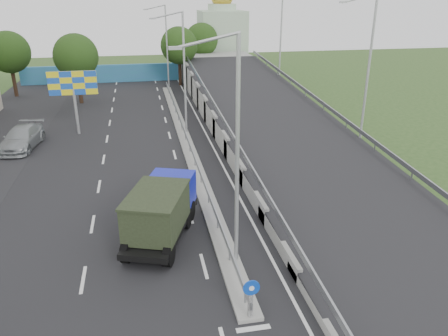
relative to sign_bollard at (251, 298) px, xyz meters
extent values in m
cube|color=black|center=(-3.00, 17.83, -1.03)|extent=(26.00, 90.00, 0.04)
cube|color=gray|center=(0.00, 21.83, -0.93)|extent=(1.00, 44.00, 0.20)
cube|color=gray|center=(12.30, 21.83, 1.32)|extent=(0.10, 50.00, 0.32)
cube|color=gray|center=(2.80, 21.83, 1.32)|extent=(0.10, 50.00, 0.32)
cube|color=gray|center=(0.00, 21.83, -0.28)|extent=(0.08, 44.00, 0.32)
cylinder|color=gray|center=(0.00, 21.83, -0.53)|extent=(0.09, 0.09, 0.60)
cylinder|color=black|center=(0.00, 0.03, -0.23)|extent=(0.20, 0.20, 1.20)
cylinder|color=#0C3FBF|center=(0.00, -0.05, 0.52)|extent=(0.64, 0.05, 0.64)
cylinder|color=white|center=(0.00, -0.08, 0.52)|extent=(0.20, 0.03, 0.20)
cylinder|color=#B2B5B7|center=(0.30, 3.83, 4.17)|extent=(0.18, 0.18, 10.00)
cylinder|color=#B2B5B7|center=(-0.90, 3.83, 8.92)|extent=(2.57, 0.12, 0.66)
cube|color=#B2B5B7|center=(-2.10, 3.83, 8.67)|extent=(0.50, 0.18, 0.12)
cylinder|color=#B2B5B7|center=(0.30, 23.83, 4.17)|extent=(0.18, 0.18, 10.00)
cylinder|color=#B2B5B7|center=(-0.90, 23.83, 8.92)|extent=(2.57, 0.12, 0.66)
cube|color=#B2B5B7|center=(-2.10, 23.83, 8.67)|extent=(0.50, 0.18, 0.12)
cylinder|color=#B2B5B7|center=(0.30, 43.83, 4.17)|extent=(0.18, 0.18, 10.00)
cylinder|color=#B2B5B7|center=(-0.90, 43.83, 8.92)|extent=(2.57, 0.12, 0.66)
cube|color=#B2B5B7|center=(-2.10, 43.83, 8.67)|extent=(0.50, 0.18, 0.12)
cube|color=teal|center=(-4.00, 49.83, 0.17)|extent=(30.00, 0.50, 2.40)
cube|color=#B2CCAD|center=(10.00, 57.83, 3.47)|extent=(7.00, 7.00, 9.00)
cylinder|color=#B2CCAD|center=(10.00, 57.83, 8.47)|extent=(4.40, 4.40, 1.00)
cylinder|color=#B2B5B7|center=(-9.00, 25.83, 0.97)|extent=(0.24, 0.24, 4.00)
cube|color=yellow|center=(-9.00, 25.83, 3.47)|extent=(4.00, 0.20, 2.00)
cylinder|color=black|center=(-10.00, 37.83, 0.97)|extent=(0.44, 0.44, 4.00)
sphere|color=black|center=(-10.00, 37.83, 4.17)|extent=(4.80, 4.80, 4.80)
cylinder|color=black|center=(2.00, 45.83, 0.97)|extent=(0.44, 0.44, 4.00)
sphere|color=black|center=(2.00, 45.83, 4.17)|extent=(4.80, 4.80, 4.80)
cylinder|color=black|center=(-18.00, 42.83, 0.97)|extent=(0.44, 0.44, 4.00)
sphere|color=black|center=(-18.00, 42.83, 4.17)|extent=(4.80, 4.80, 4.80)
cylinder|color=black|center=(6.00, 52.83, 0.97)|extent=(0.44, 0.44, 4.00)
sphere|color=black|center=(6.00, 52.83, 4.17)|extent=(4.80, 4.80, 4.80)
cylinder|color=black|center=(-3.14, 9.04, -0.49)|extent=(0.70, 1.15, 1.09)
cylinder|color=black|center=(-1.26, 8.37, -0.49)|extent=(0.70, 1.15, 1.09)
cylinder|color=black|center=(-3.44, 8.20, -0.49)|extent=(0.70, 1.15, 1.09)
cylinder|color=black|center=(-1.56, 7.53, -0.49)|extent=(0.70, 1.15, 1.09)
cylinder|color=black|center=(-4.61, 4.92, -0.49)|extent=(0.70, 1.15, 1.09)
cylinder|color=black|center=(-2.74, 4.25, -0.49)|extent=(0.70, 1.15, 1.09)
cube|color=black|center=(-2.90, 6.74, -0.34)|extent=(4.23, 6.58, 0.30)
cube|color=#0E169E|center=(-2.12, 8.94, 0.66)|extent=(2.69, 2.27, 1.69)
cube|color=black|center=(-1.86, 9.66, 1.11)|extent=(1.80, 0.69, 0.70)
cube|color=black|center=(-1.83, 9.74, -0.39)|extent=(2.21, 0.91, 0.50)
cube|color=#232B1A|center=(-3.10, 6.18, 0.76)|extent=(3.52, 4.36, 1.79)
cube|color=#232B1A|center=(-3.10, 6.18, 1.70)|extent=(3.65, 4.49, 0.12)
imported|color=gray|center=(-12.99, 22.81, -0.20)|extent=(3.05, 6.02, 1.68)
camera|label=1|loc=(-3.52, -12.80, 10.57)|focal=35.00mm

